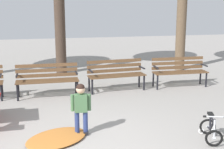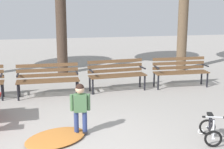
{
  "view_description": "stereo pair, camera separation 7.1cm",
  "coord_description": "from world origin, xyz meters",
  "px_view_note": "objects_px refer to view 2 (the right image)",
  "views": [
    {
      "loc": [
        -0.59,
        -4.87,
        2.35
      ],
      "look_at": [
        0.97,
        1.69,
        0.85
      ],
      "focal_mm": 50.13,
      "sensor_mm": 36.0,
      "label": 1
    },
    {
      "loc": [
        -0.52,
        -4.88,
        2.35
      ],
      "look_at": [
        0.97,
        1.69,
        0.85
      ],
      "focal_mm": 50.13,
      "sensor_mm": 36.0,
      "label": 2
    }
  ],
  "objects_px": {
    "park_bench_left": "(48,77)",
    "park_bench_far_right": "(180,69)",
    "park_bench_right": "(117,72)",
    "kids_bicycle": "(210,130)",
    "child_standing": "(80,105)"
  },
  "relations": [
    {
      "from": "park_bench_far_right",
      "to": "kids_bicycle",
      "type": "bearing_deg",
      "value": -106.71
    },
    {
      "from": "park_bench_right",
      "to": "kids_bicycle",
      "type": "distance_m",
      "value": 3.75
    },
    {
      "from": "park_bench_left",
      "to": "park_bench_far_right",
      "type": "xyz_separation_m",
      "value": [
        3.8,
        0.18,
        0.0
      ]
    },
    {
      "from": "park_bench_far_right",
      "to": "kids_bicycle",
      "type": "xyz_separation_m",
      "value": [
        -1.09,
        -3.64,
        -0.31
      ]
    },
    {
      "from": "park_bench_far_right",
      "to": "kids_bicycle",
      "type": "height_order",
      "value": "park_bench_far_right"
    },
    {
      "from": "kids_bicycle",
      "to": "park_bench_left",
      "type": "bearing_deg",
      "value": 128.09
    },
    {
      "from": "kids_bicycle",
      "to": "park_bench_right",
      "type": "bearing_deg",
      "value": 102.63
    },
    {
      "from": "park_bench_far_right",
      "to": "park_bench_right",
      "type": "bearing_deg",
      "value": 179.67
    },
    {
      "from": "park_bench_left",
      "to": "park_bench_right",
      "type": "bearing_deg",
      "value": 5.78
    },
    {
      "from": "park_bench_left",
      "to": "park_bench_far_right",
      "type": "distance_m",
      "value": 3.81
    },
    {
      "from": "park_bench_right",
      "to": "kids_bicycle",
      "type": "height_order",
      "value": "park_bench_right"
    },
    {
      "from": "park_bench_left",
      "to": "park_bench_right",
      "type": "xyz_separation_m",
      "value": [
        1.89,
        0.19,
        0.0
      ]
    },
    {
      "from": "park_bench_far_right",
      "to": "child_standing",
      "type": "bearing_deg",
      "value": -139.0
    },
    {
      "from": "park_bench_far_right",
      "to": "child_standing",
      "type": "relative_size",
      "value": 1.66
    },
    {
      "from": "park_bench_right",
      "to": "park_bench_far_right",
      "type": "relative_size",
      "value": 1.01
    }
  ]
}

